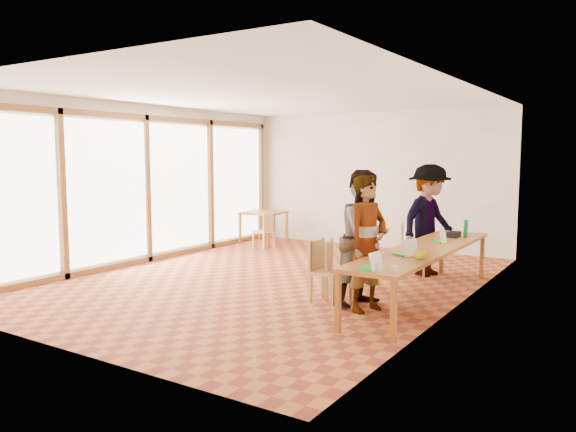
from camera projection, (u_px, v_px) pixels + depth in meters
ground at (275, 279)px, 9.27m from camera, size 8.00×8.00×0.00m
wall_back at (376, 180)px, 12.46m from camera, size 6.00×0.10×3.00m
wall_front at (58, 208)px, 5.76m from camera, size 6.00×0.10×3.00m
wall_right at (461, 196)px, 7.50m from camera, size 0.10×8.00×3.00m
window_wall at (147, 184)px, 10.70m from camera, size 0.10×8.00×3.00m
ceiling at (275, 94)px, 8.95m from camera, size 6.00×8.00×0.04m
communal_table at (424, 251)px, 7.87m from camera, size 0.80×4.00×0.75m
side_table at (264, 215)px, 13.00m from camera, size 0.90×0.90×0.75m
chair_near at (322, 263)px, 7.87m from camera, size 0.40×0.40×0.46m
chair_mid at (335, 263)px, 7.94m from camera, size 0.49×0.49×0.45m
chair_far at (359, 253)px, 8.63m from camera, size 0.49×0.49×0.48m
chair_empty at (408, 244)px, 9.58m from camera, size 0.53×0.53×0.47m
chair_spare at (266, 227)px, 12.24m from camera, size 0.42×0.42×0.42m
person_near at (368, 244)px, 7.32m from camera, size 0.59×0.74×1.79m
person_mid at (365, 238)px, 7.60m from camera, size 0.91×1.05×1.85m
person_far at (429, 220)px, 9.50m from camera, size 1.05×1.38×1.90m
laptop_near at (372, 265)px, 6.35m from camera, size 0.23×0.27×0.21m
laptop_mid at (408, 251)px, 7.24m from camera, size 0.31×0.32×0.22m
laptop_far at (441, 239)px, 8.34m from camera, size 0.19×0.22×0.18m
yellow_mug at (420, 255)px, 7.01m from camera, size 0.18×0.18×0.11m
green_bottle at (466, 229)px, 8.86m from camera, size 0.07×0.07×0.28m
clear_glass at (379, 267)px, 6.28m from camera, size 0.07×0.07×0.09m
condiment_cup at (394, 269)px, 6.28m from camera, size 0.08×0.08×0.06m
pink_phone at (408, 250)px, 7.65m from camera, size 0.05×0.10×0.01m
black_pouch at (454, 234)px, 8.87m from camera, size 0.16×0.26×0.09m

